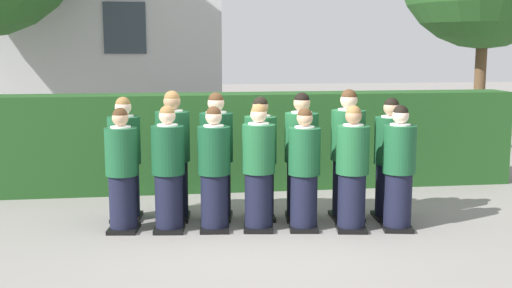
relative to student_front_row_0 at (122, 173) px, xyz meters
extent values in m
plane|color=gray|center=(1.68, -0.19, -0.73)|extent=(60.00, 60.00, 0.00)
cylinder|color=black|center=(0.00, 0.00, -0.38)|extent=(0.34, 0.34, 0.71)
cube|color=black|center=(0.00, 0.00, -0.71)|extent=(0.41, 0.48, 0.05)
cylinder|color=#19512D|center=(0.00, 0.00, 0.27)|extent=(0.40, 0.40, 0.59)
cylinder|color=white|center=(0.00, 0.00, 0.57)|extent=(0.25, 0.25, 0.03)
cube|color=#236038|center=(0.03, 0.19, 0.39)|extent=(0.04, 0.02, 0.26)
sphere|color=tan|center=(0.00, 0.00, 0.68)|extent=(0.20, 0.20, 0.20)
sphere|color=#472D19|center=(0.00, 0.00, 0.72)|extent=(0.18, 0.18, 0.18)
cylinder|color=black|center=(0.57, -0.07, -0.37)|extent=(0.35, 0.35, 0.72)
cube|color=black|center=(0.57, -0.07, -0.71)|extent=(0.41, 0.49, 0.05)
cylinder|color=#144728|center=(0.57, -0.07, 0.29)|extent=(0.41, 0.41, 0.60)
cylinder|color=white|center=(0.57, -0.07, 0.59)|extent=(0.25, 0.25, 0.03)
cube|color=navy|center=(0.59, 0.12, 0.41)|extent=(0.04, 0.02, 0.26)
sphere|color=beige|center=(0.57, -0.07, 0.71)|extent=(0.20, 0.20, 0.20)
sphere|color=olive|center=(0.57, -0.07, 0.74)|extent=(0.19, 0.19, 0.19)
cylinder|color=black|center=(1.13, -0.12, -0.38)|extent=(0.34, 0.34, 0.72)
cube|color=black|center=(1.13, -0.12, -0.71)|extent=(0.40, 0.48, 0.05)
cylinder|color=#144728|center=(1.13, -0.12, 0.28)|extent=(0.40, 0.40, 0.59)
cylinder|color=white|center=(1.13, -0.12, 0.58)|extent=(0.25, 0.25, 0.03)
cube|color=gold|center=(1.15, 0.07, 0.40)|extent=(0.04, 0.02, 0.26)
sphere|color=beige|center=(1.13, -0.12, 0.69)|extent=(0.20, 0.20, 0.20)
sphere|color=#472D19|center=(1.13, -0.12, 0.73)|extent=(0.19, 0.19, 0.19)
cube|color=white|center=(1.15, 0.14, 0.19)|extent=(0.15, 0.02, 0.20)
cylinder|color=black|center=(1.68, -0.17, -0.37)|extent=(0.35, 0.35, 0.73)
cube|color=black|center=(1.68, -0.17, -0.71)|extent=(0.43, 0.50, 0.05)
cylinder|color=#1E5B33|center=(1.68, -0.17, 0.30)|extent=(0.41, 0.41, 0.60)
cylinder|color=white|center=(1.68, -0.17, 0.60)|extent=(0.26, 0.26, 0.03)
cube|color=#236038|center=(1.71, 0.02, 0.42)|extent=(0.04, 0.02, 0.26)
sphere|color=beige|center=(1.68, -0.17, 0.72)|extent=(0.21, 0.21, 0.21)
sphere|color=olive|center=(1.68, -0.17, 0.76)|extent=(0.19, 0.19, 0.19)
cylinder|color=black|center=(2.24, -0.25, -0.38)|extent=(0.34, 0.34, 0.70)
cube|color=black|center=(2.24, -0.25, -0.71)|extent=(0.41, 0.48, 0.05)
cylinder|color=#19512D|center=(2.24, -0.25, 0.26)|extent=(0.40, 0.40, 0.58)
cylinder|color=white|center=(2.24, -0.25, 0.56)|extent=(0.25, 0.25, 0.03)
cube|color=navy|center=(2.27, -0.06, 0.38)|extent=(0.04, 0.02, 0.26)
sphere|color=tan|center=(2.24, -0.25, 0.67)|extent=(0.20, 0.20, 0.20)
sphere|color=#472D19|center=(2.24, -0.25, 0.71)|extent=(0.18, 0.18, 0.18)
cube|color=white|center=(2.28, 0.01, 0.18)|extent=(0.15, 0.03, 0.20)
cylinder|color=black|center=(2.82, -0.36, -0.37)|extent=(0.34, 0.34, 0.72)
cube|color=black|center=(2.82, -0.36, -0.71)|extent=(0.43, 0.50, 0.05)
cylinder|color=#1E5B33|center=(2.82, -0.36, 0.28)|extent=(0.41, 0.41, 0.60)
cylinder|color=white|center=(2.82, -0.36, 0.59)|extent=(0.25, 0.25, 0.03)
cube|color=#236038|center=(2.86, -0.17, 0.40)|extent=(0.04, 0.02, 0.26)
sphere|color=tan|center=(2.82, -0.36, 0.70)|extent=(0.20, 0.20, 0.20)
sphere|color=olive|center=(2.82, -0.36, 0.74)|extent=(0.19, 0.19, 0.19)
cylinder|color=black|center=(3.41, -0.40, -0.37)|extent=(0.34, 0.34, 0.72)
cube|color=black|center=(3.41, -0.40, -0.71)|extent=(0.44, 0.51, 0.05)
cylinder|color=#19512D|center=(3.41, -0.40, 0.29)|extent=(0.41, 0.41, 0.60)
cylinder|color=white|center=(3.41, -0.40, 0.59)|extent=(0.25, 0.25, 0.03)
cube|color=#236038|center=(3.45, -0.21, 0.40)|extent=(0.04, 0.02, 0.26)
sphere|color=beige|center=(3.41, -0.40, 0.70)|extent=(0.20, 0.20, 0.20)
sphere|color=black|center=(3.41, -0.40, 0.74)|extent=(0.19, 0.19, 0.19)
cube|color=white|center=(3.46, -0.15, 0.20)|extent=(0.15, 0.04, 0.20)
cylinder|color=black|center=(0.00, 0.55, -0.36)|extent=(0.36, 0.36, 0.75)
cube|color=black|center=(0.00, 0.55, -0.71)|extent=(0.43, 0.51, 0.05)
cylinder|color=#19512D|center=(0.00, 0.55, 0.33)|extent=(0.42, 0.42, 0.62)
cylinder|color=white|center=(0.00, 0.55, 0.64)|extent=(0.26, 0.26, 0.03)
cube|color=#236038|center=(0.02, 0.75, 0.45)|extent=(0.04, 0.02, 0.27)
sphere|color=beige|center=(0.00, 0.55, 0.76)|extent=(0.21, 0.21, 0.21)
sphere|color=olive|center=(0.00, 0.55, 0.80)|extent=(0.20, 0.20, 0.20)
cube|color=white|center=(0.03, 0.82, 0.23)|extent=(0.15, 0.02, 0.20)
cylinder|color=black|center=(0.63, 0.46, -0.34)|extent=(0.38, 0.38, 0.79)
cube|color=black|center=(0.63, 0.46, -0.71)|extent=(0.44, 0.53, 0.05)
cylinder|color=#19512D|center=(0.63, 0.46, 0.38)|extent=(0.45, 0.45, 0.65)
cylinder|color=white|center=(0.63, 0.46, 0.71)|extent=(0.28, 0.28, 0.03)
cube|color=#236038|center=(0.65, 0.67, 0.51)|extent=(0.04, 0.02, 0.29)
sphere|color=tan|center=(0.63, 0.46, 0.84)|extent=(0.22, 0.22, 0.22)
sphere|color=olive|center=(0.63, 0.46, 0.88)|extent=(0.20, 0.20, 0.20)
cylinder|color=black|center=(1.20, 0.40, -0.35)|extent=(0.37, 0.37, 0.78)
cube|color=black|center=(1.20, 0.40, -0.71)|extent=(0.46, 0.54, 0.05)
cylinder|color=#144728|center=(1.20, 0.40, 0.36)|extent=(0.44, 0.44, 0.64)
cylinder|color=white|center=(1.20, 0.40, 0.69)|extent=(0.27, 0.27, 0.03)
cube|color=gold|center=(1.23, 0.61, 0.49)|extent=(0.04, 0.02, 0.28)
sphere|color=beige|center=(1.20, 0.40, 0.81)|extent=(0.22, 0.22, 0.22)
sphere|color=#472D19|center=(1.20, 0.40, 0.85)|extent=(0.20, 0.20, 0.20)
cylinder|color=black|center=(1.77, 0.31, -0.36)|extent=(0.36, 0.36, 0.75)
cube|color=black|center=(1.77, 0.31, -0.71)|extent=(0.40, 0.49, 0.05)
cylinder|color=#1E5B33|center=(1.77, 0.31, 0.33)|extent=(0.42, 0.42, 0.62)
cylinder|color=white|center=(1.77, 0.31, 0.64)|extent=(0.26, 0.26, 0.03)
cube|color=#236038|center=(1.78, 0.51, 0.45)|extent=(0.04, 0.01, 0.27)
sphere|color=tan|center=(1.77, 0.31, 0.77)|extent=(0.21, 0.21, 0.21)
sphere|color=black|center=(1.77, 0.31, 0.80)|extent=(0.20, 0.20, 0.20)
cube|color=white|center=(1.79, 0.58, 0.24)|extent=(0.15, 0.02, 0.20)
cylinder|color=black|center=(2.30, 0.23, -0.34)|extent=(0.37, 0.37, 0.78)
cube|color=black|center=(2.30, 0.23, -0.71)|extent=(0.45, 0.53, 0.05)
cylinder|color=#1E5B33|center=(2.30, 0.23, 0.36)|extent=(0.44, 0.44, 0.64)
cylinder|color=white|center=(2.30, 0.23, 0.69)|extent=(0.27, 0.27, 0.03)
cube|color=navy|center=(2.33, 0.44, 0.49)|extent=(0.04, 0.02, 0.28)
sphere|color=tan|center=(2.30, 0.23, 0.81)|extent=(0.22, 0.22, 0.22)
sphere|color=black|center=(2.30, 0.23, 0.85)|extent=(0.20, 0.20, 0.20)
cylinder|color=black|center=(2.92, 0.17, -0.34)|extent=(0.38, 0.38, 0.80)
cube|color=black|center=(2.92, 0.17, -0.71)|extent=(0.42, 0.51, 0.05)
cylinder|color=#1E5B33|center=(2.92, 0.17, 0.39)|extent=(0.45, 0.45, 0.66)
cylinder|color=white|center=(2.92, 0.17, 0.72)|extent=(0.28, 0.28, 0.03)
cube|color=gold|center=(2.93, 0.38, 0.52)|extent=(0.04, 0.01, 0.29)
sphere|color=beige|center=(2.92, 0.17, 0.85)|extent=(0.22, 0.22, 0.22)
sphere|color=#472D19|center=(2.92, 0.17, 0.89)|extent=(0.21, 0.21, 0.21)
cylinder|color=black|center=(3.47, 0.09, -0.36)|extent=(0.36, 0.36, 0.74)
cube|color=black|center=(3.47, 0.09, -0.71)|extent=(0.41, 0.49, 0.05)
cylinder|color=#19512D|center=(3.47, 0.09, 0.32)|extent=(0.42, 0.42, 0.62)
cylinder|color=white|center=(3.47, 0.09, 0.63)|extent=(0.26, 0.26, 0.03)
cube|color=navy|center=(3.49, 0.29, 0.44)|extent=(0.04, 0.01, 0.27)
sphere|color=tan|center=(3.47, 0.09, 0.75)|extent=(0.21, 0.21, 0.21)
sphere|color=black|center=(3.47, 0.09, 0.79)|extent=(0.19, 0.19, 0.19)
cube|color=white|center=(3.49, 0.36, 0.23)|extent=(0.15, 0.02, 0.20)
cube|color=#214C1E|center=(1.68, 2.20, 0.03)|extent=(9.03, 0.70, 1.53)
cube|color=silver|center=(-2.01, 8.38, 1.41)|extent=(7.61, 4.13, 4.29)
cube|color=#2D3842|center=(-0.30, 6.30, 1.93)|extent=(0.90, 0.04, 1.10)
cylinder|color=brown|center=(7.27, 5.11, 0.43)|extent=(0.24, 0.24, 2.32)
camera|label=1|loc=(0.57, -7.84, 1.56)|focal=44.60mm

